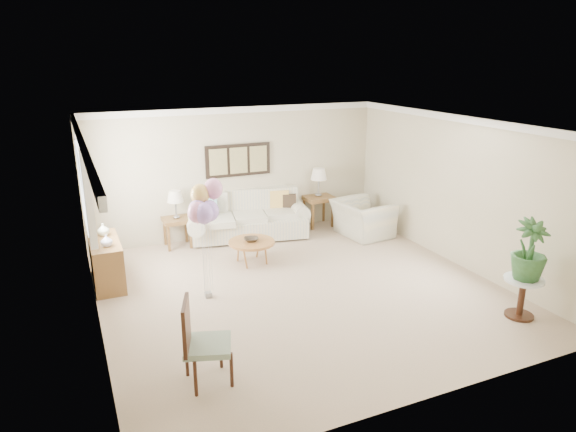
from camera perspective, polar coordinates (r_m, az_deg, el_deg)
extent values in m
plane|color=tan|center=(8.21, 1.44, -8.20)|extent=(6.00, 6.00, 0.00)
cube|color=beige|center=(10.44, -5.57, 4.88)|extent=(6.00, 0.04, 2.60)
cube|color=beige|center=(5.36, 15.48, -8.01)|extent=(6.00, 0.04, 2.60)
cube|color=beige|center=(7.06, -21.12, -2.36)|extent=(0.04, 6.00, 2.60)
cube|color=beige|center=(9.38, 18.34, 2.64)|extent=(0.04, 6.00, 2.60)
cube|color=white|center=(7.47, 1.59, 10.04)|extent=(6.00, 6.00, 0.02)
cube|color=white|center=(10.22, -5.72, 11.65)|extent=(6.00, 0.06, 0.12)
cube|color=white|center=(6.77, -22.01, 7.61)|extent=(0.06, 6.00, 0.12)
cube|color=white|center=(9.14, 18.94, 10.15)|extent=(0.06, 6.00, 0.12)
cube|color=white|center=(8.41, -21.88, 3.10)|extent=(0.04, 1.40, 1.20)
cube|color=white|center=(7.58, -21.26, 1.72)|extent=(0.10, 0.22, 1.40)
cube|color=white|center=(9.24, -21.90, 4.29)|extent=(0.10, 0.22, 1.40)
cube|color=black|center=(10.36, -5.56, 6.19)|extent=(1.35, 0.04, 0.65)
cube|color=#8C8C59|center=(10.22, -7.76, 5.96)|extent=(0.36, 0.02, 0.52)
cube|color=#8C8C59|center=(10.34, -5.51, 6.17)|extent=(0.36, 0.02, 0.52)
cube|color=#8C8C59|center=(10.47, -3.32, 6.37)|extent=(0.36, 0.02, 0.52)
cube|color=beige|center=(10.45, -4.40, -1.17)|extent=(2.43, 1.35, 0.38)
cube|color=beige|center=(10.64, -5.08, 1.50)|extent=(2.30, 0.65, 0.57)
cylinder|color=beige|center=(10.09, -10.31, -0.66)|extent=(0.50, 0.99, 0.33)
cylinder|color=beige|center=(10.77, 1.07, 0.79)|extent=(0.50, 0.99, 0.33)
cube|color=#BEB6A5|center=(10.14, -7.83, -0.50)|extent=(0.76, 0.86, 0.13)
cube|color=#BEB6A5|center=(10.33, -4.33, -0.05)|extent=(0.76, 0.86, 0.13)
cube|color=#BEB6A5|center=(10.56, -0.97, 0.38)|extent=(0.76, 0.86, 0.13)
cube|color=#7CB0CB|center=(10.20, -9.01, 0.90)|extent=(0.40, 0.13, 0.40)
cube|color=#E3B758|center=(10.68, -0.99, 1.86)|extent=(0.40, 0.13, 0.40)
cube|color=#35281C|center=(10.69, -0.06, 1.53)|extent=(0.36, 0.10, 0.36)
cube|color=beige|center=(10.52, -4.37, -2.25)|extent=(2.09, 0.84, 0.04)
cube|color=brown|center=(10.05, -12.26, -0.45)|extent=(0.53, 0.48, 0.08)
cube|color=brown|center=(9.93, -13.11, -2.49)|extent=(0.05, 0.05, 0.50)
cube|color=brown|center=(10.00, -10.75, -2.18)|extent=(0.05, 0.05, 0.50)
cube|color=brown|center=(10.28, -13.53, -1.82)|extent=(0.05, 0.05, 0.50)
cube|color=brown|center=(10.36, -11.25, -1.53)|extent=(0.05, 0.05, 0.50)
cube|color=brown|center=(11.07, 3.39, 2.02)|extent=(0.61, 0.55, 0.09)
cube|color=brown|center=(10.87, 2.74, -0.09)|extent=(0.06, 0.06, 0.57)
cube|color=brown|center=(11.09, 5.00, 0.22)|extent=(0.06, 0.06, 0.57)
cube|color=brown|center=(11.25, 1.74, 0.53)|extent=(0.06, 0.06, 0.57)
cube|color=brown|center=(11.46, 3.94, 0.81)|extent=(0.06, 0.06, 0.57)
cylinder|color=gray|center=(10.03, -12.28, -0.10)|extent=(0.13, 0.13, 0.05)
cylinder|color=gray|center=(9.99, -12.34, 0.80)|extent=(0.04, 0.04, 0.27)
cone|color=silver|center=(9.92, -12.43, 2.16)|extent=(0.31, 0.31, 0.22)
cylinder|color=gray|center=(11.05, 3.39, 2.39)|extent=(0.14, 0.14, 0.06)
cylinder|color=gray|center=(11.01, 3.41, 3.31)|extent=(0.04, 0.04, 0.30)
cone|color=silver|center=(10.94, 3.44, 4.69)|extent=(0.34, 0.34, 0.24)
cylinder|color=#A4682B|center=(9.10, -4.06, -2.93)|extent=(0.82, 0.82, 0.05)
cylinder|color=#A4682B|center=(9.41, -3.33, -3.57)|extent=(0.03, 0.03, 0.37)
cylinder|color=#A4682B|center=(9.29, -5.56, -3.91)|extent=(0.03, 0.03, 0.37)
cylinder|color=#A4682B|center=(8.95, -4.77, -4.73)|extent=(0.03, 0.03, 0.37)
cylinder|color=#A4682B|center=(9.07, -2.47, -4.37)|extent=(0.03, 0.03, 0.37)
imported|color=#32291F|center=(9.08, -4.11, -2.62)|extent=(0.32, 0.32, 0.06)
imported|color=beige|center=(10.62, 8.26, -0.27)|extent=(1.07, 1.20, 0.72)
cylinder|color=silver|center=(7.90, 24.76, -6.44)|extent=(0.54, 0.54, 0.04)
cylinder|color=#35170B|center=(8.01, 24.50, -8.34)|extent=(0.09, 0.09, 0.54)
cylinder|color=#35170B|center=(8.13, 24.25, -10.09)|extent=(0.40, 0.40, 0.01)
imported|color=#284E20|center=(7.74, 25.25, -3.43)|extent=(0.55, 0.55, 0.85)
cube|color=gray|center=(5.96, -8.91, -14.03)|extent=(0.64, 0.64, 0.07)
cylinder|color=#35170B|center=(5.89, -10.24, -17.39)|extent=(0.04, 0.04, 0.42)
cylinder|color=#35170B|center=(5.97, -6.29, -16.65)|extent=(0.04, 0.04, 0.42)
cylinder|color=#35170B|center=(6.22, -11.18, -15.37)|extent=(0.04, 0.04, 0.42)
cylinder|color=#35170B|center=(6.30, -7.46, -14.71)|extent=(0.04, 0.04, 0.42)
cube|color=#35170B|center=(5.76, -11.24, -11.81)|extent=(0.19, 0.48, 0.56)
cube|color=brown|center=(8.79, -19.53, -4.84)|extent=(0.45, 1.20, 0.74)
cube|color=#35170B|center=(8.51, -19.31, -5.55)|extent=(0.46, 0.02, 0.70)
cube|color=#35170B|center=(9.07, -19.66, -4.17)|extent=(0.46, 0.02, 0.70)
imported|color=silver|center=(8.36, -19.53, -2.59)|extent=(0.23, 0.23, 0.19)
imported|color=beige|center=(8.88, -19.85, -1.43)|extent=(0.21, 0.21, 0.20)
cube|color=gray|center=(8.05, -8.85, -8.63)|extent=(0.10, 0.10, 0.08)
ellipsoid|color=pink|center=(7.47, -10.05, 0.38)|extent=(0.28, 0.28, 0.32)
cylinder|color=silver|center=(7.76, -9.41, -4.70)|extent=(0.01, 0.01, 1.16)
ellipsoid|color=#A47DDD|center=(7.53, -8.71, 0.56)|extent=(0.28, 0.28, 0.32)
cylinder|color=silver|center=(7.79, -8.76, -4.60)|extent=(0.01, 0.01, 1.15)
ellipsoid|color=#D8A952|center=(7.59, -9.76, 2.37)|extent=(0.28, 0.28, 0.32)
cylinder|color=silver|center=(7.81, -9.27, -3.70)|extent=(0.01, 0.01, 1.37)
ellipsoid|color=pink|center=(7.62, -8.29, 3.01)|extent=(0.28, 0.28, 0.32)
cylinder|color=silver|center=(7.82, -8.56, -3.38)|extent=(0.01, 0.01, 1.44)
ellipsoid|color=#A47DDD|center=(7.43, -9.32, 0.28)|extent=(0.28, 0.28, 0.32)
cylinder|color=silver|center=(7.74, -9.05, -4.77)|extent=(0.01, 0.01, 1.15)
ellipsoid|color=#A47DDD|center=(7.54, -9.99, 0.62)|extent=(0.28, 0.28, 0.32)
cylinder|color=silver|center=(7.79, -9.38, -4.56)|extent=(0.01, 0.01, 1.17)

